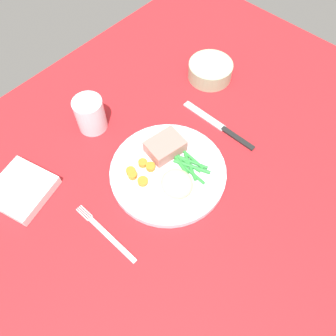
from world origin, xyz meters
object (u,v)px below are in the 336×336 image
object	(u,v)px
meat_portion	(165,146)
salad_bowl	(210,70)
knife	(220,126)
dinner_plate	(168,172)
water_glass	(91,116)
fork	(106,234)
napkin	(22,190)

from	to	relation	value
meat_portion	salad_bowl	world-z (taller)	meat_portion
knife	salad_bowl	bearing A→B (deg)	46.49
dinner_plate	water_glass	bearing A→B (deg)	95.49
fork	salad_bowl	size ratio (longest dim) A/B	1.47
salad_bowl	fork	bearing A→B (deg)	-165.51
knife	napkin	world-z (taller)	napkin
dinner_plate	knife	bearing A→B (deg)	-0.91
dinner_plate	meat_portion	xyz separation A→B (cm)	(3.39, 3.95, 2.37)
dinner_plate	water_glass	world-z (taller)	water_glass
dinner_plate	salad_bowl	world-z (taller)	salad_bowl
meat_portion	water_glass	bearing A→B (deg)	106.86
dinner_plate	fork	xyz separation A→B (cm)	(-18.35, -0.26, -0.60)
meat_portion	fork	distance (cm)	22.34
dinner_plate	meat_portion	world-z (taller)	meat_portion
water_glass	napkin	distance (cm)	22.04
water_glass	napkin	size ratio (longest dim) A/B	0.71
dinner_plate	knife	distance (cm)	17.94
fork	water_glass	distance (cm)	27.85
meat_portion	fork	world-z (taller)	meat_portion
meat_portion	water_glass	distance (cm)	19.01
dinner_plate	fork	distance (cm)	18.36
meat_portion	fork	bearing A→B (deg)	-169.05
meat_portion	knife	world-z (taller)	meat_portion
dinner_plate	knife	world-z (taller)	dinner_plate
knife	salad_bowl	world-z (taller)	salad_bowl
dinner_plate	napkin	xyz separation A→B (cm)	(-23.90, 19.61, 0.32)
meat_portion	dinner_plate	bearing A→B (deg)	-130.60
salad_bowl	dinner_plate	bearing A→B (deg)	-157.62
meat_portion	salad_bowl	bearing A→B (deg)	17.38
fork	knife	size ratio (longest dim) A/B	0.81
fork	knife	world-z (taller)	knife
knife	water_glass	size ratio (longest dim) A/B	2.48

